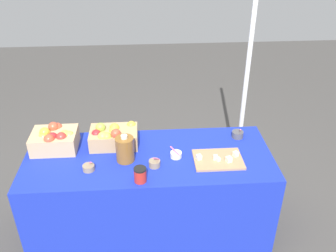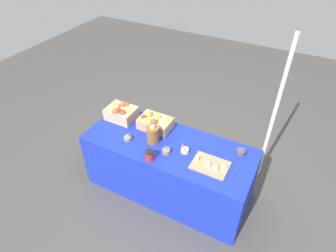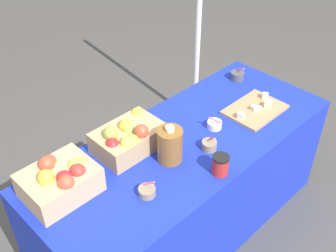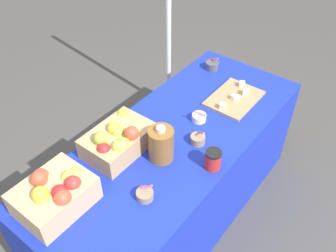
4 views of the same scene
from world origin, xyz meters
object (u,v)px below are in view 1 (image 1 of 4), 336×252
apple_crate_left (55,139)px  coffee_cup (140,175)px  sample_bowl_near (89,168)px  sample_bowl_mid (176,155)px  sample_bowl_far (238,134)px  cider_jug (125,149)px  cutting_board_front (218,159)px  tent_pole (246,86)px  sample_bowl_extra (155,163)px  apple_crate_middle (113,136)px

apple_crate_left → coffee_cup: bearing=-34.4°
sample_bowl_near → sample_bowl_mid: size_ratio=0.94×
sample_bowl_far → coffee_cup: coffee_cup is taller
cider_jug → apple_crate_left: bearing=160.6°
apple_crate_left → coffee_cup: 0.80m
cutting_board_front → apple_crate_left: bearing=168.6°
sample_bowl_far → cutting_board_front: bearing=-125.1°
sample_bowl_far → sample_bowl_mid: bearing=-155.2°
cutting_board_front → sample_bowl_mid: 0.32m
sample_bowl_near → apple_crate_left: bearing=133.8°
coffee_cup → tent_pole: bearing=46.8°
sample_bowl_mid → sample_bowl_extra: bearing=-148.0°
sample_bowl_near → sample_bowl_extra: 0.48m
cutting_board_front → coffee_cup: size_ratio=3.31×
sample_bowl_extra → sample_bowl_near: bearing=-178.5°
sample_bowl_near → cider_jug: 0.29m
apple_crate_middle → sample_bowl_mid: (0.48, -0.21, -0.06)m
cutting_board_front → sample_bowl_near: bearing=-177.0°
apple_crate_left → sample_bowl_extra: bearing=-20.6°
cutting_board_front → sample_bowl_mid: bearing=167.9°
sample_bowl_mid → coffee_cup: (-0.27, -0.27, 0.03)m
tent_pole → sample_bowl_far: bearing=-108.9°
sample_bowl_mid → coffee_cup: size_ratio=0.88×
apple_crate_middle → sample_bowl_extra: size_ratio=3.59×
sample_bowl_near → apple_crate_middle: bearing=63.6°
cider_jug → tent_pole: tent_pole is taller
sample_bowl_extra → tent_pole: (0.89, 0.89, 0.18)m
apple_crate_left → sample_bowl_extra: (0.77, -0.29, -0.06)m
apple_crate_left → sample_bowl_extra: apple_crate_left is taller
sample_bowl_far → cider_jug: (-0.92, -0.26, 0.07)m
cutting_board_front → sample_bowl_mid: size_ratio=3.77×
sample_bowl_far → coffee_cup: size_ratio=0.91×
apple_crate_middle → sample_bowl_extra: bearing=-44.7°
apple_crate_middle → cider_jug: (0.10, -0.22, 0.02)m
cutting_board_front → coffee_cup: (-0.59, -0.20, 0.04)m
sample_bowl_extra → sample_bowl_far: bearing=26.6°
sample_bowl_extra → tent_pole: bearing=45.2°
sample_bowl_mid → tent_pole: size_ratio=0.05×
sample_bowl_extra → apple_crate_middle: bearing=135.3°
apple_crate_left → cider_jug: (0.55, -0.19, 0.01)m
sample_bowl_far → cider_jug: cider_jug is taller
cutting_board_front → sample_bowl_extra: sample_bowl_extra is taller
apple_crate_left → sample_bowl_mid: apple_crate_left is taller
sample_bowl_extra → cider_jug: 0.25m
sample_bowl_far → tent_pole: tent_pole is taller
cutting_board_front → coffee_cup: 0.62m
sample_bowl_extra → coffee_cup: coffee_cup is taller
apple_crate_left → cider_jug: size_ratio=1.59×
sample_bowl_near → cider_jug: size_ratio=0.42×
apple_crate_middle → sample_bowl_near: bearing=-116.4°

